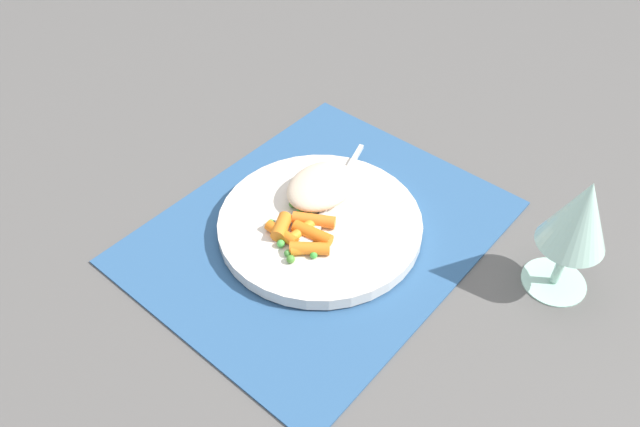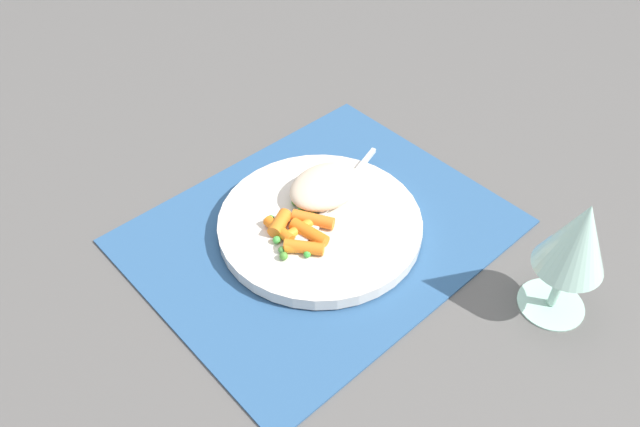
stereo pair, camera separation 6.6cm
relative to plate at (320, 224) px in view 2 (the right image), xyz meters
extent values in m
plane|color=#565451|center=(0.00, 0.00, -0.01)|extent=(2.40, 2.40, 0.00)
cube|color=#2D5684|center=(0.00, 0.00, -0.01)|extent=(0.43, 0.35, 0.01)
cylinder|color=silver|center=(0.00, 0.00, 0.00)|extent=(0.25, 0.25, 0.02)
ellipsoid|color=beige|center=(-0.03, -0.03, 0.02)|extent=(0.10, 0.08, 0.03)
cylinder|color=orange|center=(0.05, 0.03, 0.02)|extent=(0.04, 0.05, 0.01)
cylinder|color=orange|center=(0.03, 0.01, 0.02)|extent=(0.02, 0.05, 0.02)
cylinder|color=orange|center=(0.05, 0.02, 0.01)|extent=(0.04, 0.03, 0.01)
cylinder|color=orange|center=(0.03, 0.00, 0.01)|extent=(0.04, 0.01, 0.01)
cylinder|color=orange|center=(0.05, -0.01, 0.01)|extent=(0.01, 0.04, 0.01)
cylinder|color=orange|center=(0.01, 0.00, 0.02)|extent=(0.04, 0.05, 0.02)
cylinder|color=orange|center=(0.05, -0.02, 0.02)|extent=(0.04, 0.03, 0.02)
sphere|color=green|center=(0.05, 0.01, 0.01)|extent=(0.01, 0.01, 0.01)
sphere|color=green|center=(0.05, -0.04, 0.01)|extent=(0.01, 0.01, 0.01)
sphere|color=#4A8F32|center=(0.07, 0.02, 0.01)|extent=(0.01, 0.01, 0.01)
sphere|color=#58B235|center=(0.00, -0.02, 0.01)|extent=(0.01, 0.01, 0.01)
sphere|color=#489234|center=(0.01, -0.04, 0.01)|extent=(0.01, 0.01, 0.01)
sphere|color=green|center=(0.05, 0.03, 0.01)|extent=(0.01, 0.01, 0.01)
sphere|color=green|center=(0.06, -0.01, 0.01)|extent=(0.01, 0.01, 0.01)
sphere|color=#4B953F|center=(0.07, 0.01, 0.01)|extent=(0.01, 0.01, 0.01)
sphere|color=green|center=(0.01, -0.02, 0.01)|extent=(0.01, 0.01, 0.01)
sphere|color=green|center=(0.03, 0.03, 0.01)|extent=(0.01, 0.01, 0.01)
cube|color=silver|center=(0.02, 0.01, 0.01)|extent=(0.05, 0.03, 0.01)
cube|color=silver|center=(-0.07, -0.02, 0.01)|extent=(0.15, 0.05, 0.01)
cylinder|color=#B2E0CC|center=(-0.11, 0.26, -0.01)|extent=(0.07, 0.07, 0.00)
cylinder|color=#B2E0CC|center=(-0.11, 0.26, 0.02)|extent=(0.01, 0.01, 0.06)
cone|color=#B2E0CC|center=(-0.11, 0.26, 0.10)|extent=(0.07, 0.07, 0.09)
camera|label=1|loc=(0.41, 0.35, 0.55)|focal=35.11mm
camera|label=2|loc=(0.36, 0.40, 0.55)|focal=35.11mm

